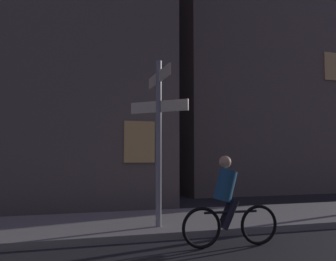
# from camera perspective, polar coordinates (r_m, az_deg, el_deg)

# --- Properties ---
(sidewalk_kerb) EXTENTS (40.00, 2.95, 0.14)m
(sidewalk_kerb) POSITION_cam_1_polar(r_m,az_deg,el_deg) (8.64, -5.54, -14.11)
(sidewalk_kerb) COLOR gray
(sidewalk_kerb) RESTS_ON ground_plane
(signpost) EXTENTS (1.00, 1.65, 3.49)m
(signpost) POSITION_cam_1_polar(r_m,az_deg,el_deg) (7.82, -1.45, 0.60)
(signpost) COLOR gray
(signpost) RESTS_ON sidewalk_kerb
(cyclist) EXTENTS (1.82, 0.34, 1.61)m
(cyclist) POSITION_cam_1_polar(r_m,az_deg,el_deg) (6.80, 9.22, -11.14)
(cyclist) COLOR black
(cyclist) RESTS_ON ground_plane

